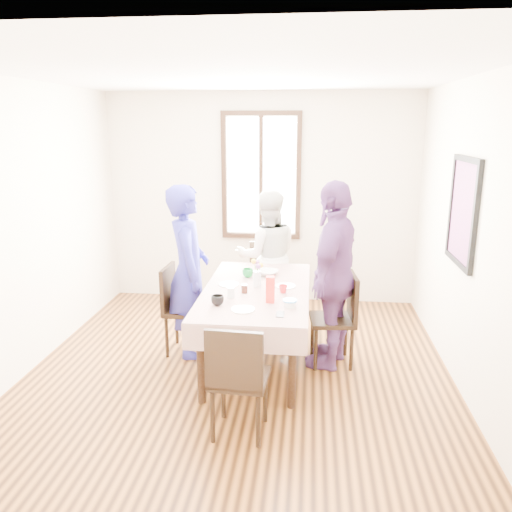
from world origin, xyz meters
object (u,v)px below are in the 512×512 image
(dining_table, at_px, (257,326))
(chair_left, at_px, (187,310))
(chair_right, at_px, (332,319))
(person_left, at_px, (187,271))
(person_right, at_px, (332,275))
(chair_near, at_px, (240,378))
(person_far, at_px, (267,256))
(chair_far, at_px, (267,282))

(dining_table, distance_m, chair_left, 0.76)
(chair_left, bearing_deg, dining_table, 79.49)
(chair_left, relative_size, chair_right, 1.00)
(chair_right, bearing_deg, person_left, 80.18)
(chair_left, bearing_deg, chair_right, 87.84)
(person_left, xyz_separation_m, person_right, (1.43, -0.11, 0.04))
(dining_table, bearing_deg, chair_near, -90.00)
(chair_near, bearing_deg, person_far, 93.61)
(chair_left, xyz_separation_m, person_far, (0.74, 1.02, 0.33))
(chair_far, distance_m, chair_near, 2.41)
(chair_left, xyz_separation_m, person_left, (0.02, 0.00, 0.41))
(chair_left, xyz_separation_m, chair_right, (1.47, -0.11, 0.00))
(chair_right, height_order, person_left, person_left)
(dining_table, bearing_deg, chair_left, 167.38)
(chair_near, bearing_deg, dining_table, 93.61)
(chair_left, bearing_deg, chair_near, 30.31)
(person_far, distance_m, person_right, 1.34)
(chair_left, distance_m, chair_near, 1.56)
(chair_near, height_order, person_right, person_right)
(person_left, bearing_deg, person_right, -108.94)
(chair_right, xyz_separation_m, person_right, (-0.02, 0.00, 0.45))
(chair_far, bearing_deg, person_far, 83.02)
(person_right, bearing_deg, chair_right, 108.21)
(chair_left, bearing_deg, person_right, 87.79)
(chair_near, distance_m, person_right, 1.52)
(dining_table, height_order, person_far, person_far)
(chair_right, distance_m, chair_far, 1.37)
(chair_left, relative_size, person_left, 0.52)
(dining_table, relative_size, person_right, 0.97)
(chair_far, relative_size, person_right, 0.50)
(person_left, bearing_deg, chair_near, -167.00)
(dining_table, xyz_separation_m, person_right, (0.72, 0.05, 0.53))
(chair_near, height_order, person_far, person_far)
(chair_right, bearing_deg, chair_far, 27.05)
(person_left, bearing_deg, chair_right, -108.88)
(chair_far, xyz_separation_m, person_right, (0.72, -1.15, 0.45))
(chair_right, distance_m, person_left, 1.51)
(person_far, bearing_deg, person_left, 43.39)
(chair_near, relative_size, person_left, 0.52)
(dining_table, relative_size, person_far, 1.12)
(chair_far, xyz_separation_m, chair_near, (0.00, -2.41, 0.00))
(chair_near, xyz_separation_m, person_far, (-0.00, 2.39, 0.33))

